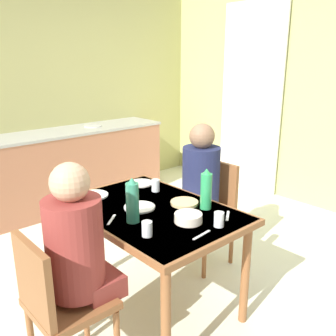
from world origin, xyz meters
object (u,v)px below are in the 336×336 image
Objects in this scene: chair_far_diner at (210,206)px; person_near_diner at (77,243)px; water_bottle_green_far at (206,190)px; chair_near_diner at (57,301)px; kitchen_counter at (70,167)px; person_far_diner at (200,178)px; dining_table at (151,220)px; water_bottle_green_near at (132,201)px; serving_bowl_center at (188,218)px.

person_near_diner is at bearing 102.88° from chair_far_diner.
chair_near_diner is at bearing -94.07° from water_bottle_green_far.
water_bottle_green_far is (0.07, 0.90, 0.09)m from person_near_diner.
kitchen_counter is 3.06× the size of person_far_diner.
water_bottle_green_far is (0.39, -0.50, 0.38)m from chair_far_diner.
kitchen_counter is at bearing 166.52° from dining_table.
chair_far_diner is 1.08m from water_bottle_green_near.
serving_bowl_center reaches higher than dining_table.
dining_table is 1.39× the size of chair_near_diner.
water_bottle_green_near is at bearing -108.00° from water_bottle_green_far.
kitchen_counter is 2.39m from water_bottle_green_near.
person_near_diner is 0.68m from serving_bowl_center.
person_far_diner is (2.00, 0.12, 0.33)m from kitchen_counter.
water_bottle_green_far is (0.16, 0.48, -0.00)m from water_bottle_green_near.
chair_near_diner is (2.32, -1.29, 0.05)m from kitchen_counter.
serving_bowl_center is (0.15, 0.80, 0.28)m from chair_near_diner.
person_near_diner is 2.74× the size of water_bottle_green_near.
water_bottle_green_near reaches higher than dining_table.
dining_table is 1.57× the size of person_near_diner.
chair_near_diner is 0.68m from water_bottle_green_near.
water_bottle_green_near reaches higher than water_bottle_green_far.
chair_far_diner is 1.13× the size of person_near_diner.
serving_bowl_center is at bearing -72.67° from water_bottle_green_far.
dining_table is 0.66m from person_near_diner.
kitchen_counter is at bearing 3.33° from person_far_diner.
person_far_diner reaches higher than chair_near_diner.
person_far_diner reaches higher than water_bottle_green_far.
person_far_diner is at bearing 104.21° from person_near_diner.
serving_bowl_center is at bearing -11.06° from kitchen_counter.
chair_near_diner is at bearing -90.00° from person_near_diner.
chair_far_diner is 1.13× the size of person_far_diner.
chair_far_diner is 3.17× the size of water_bottle_green_far.
person_near_diner and person_far_diner have the same top height.
water_bottle_green_near is at bearing 105.76° from person_far_diner.
person_near_diner is at bearing -78.93° from water_bottle_green_near.
water_bottle_green_far is at bearing 85.93° from chair_near_diner.
dining_table is 0.80m from chair_far_diner.
person_far_diner reaches higher than dining_table.
dining_table is at bearing -131.40° from water_bottle_green_far.
serving_bowl_center is (0.47, -0.73, 0.28)m from chair_far_diner.
person_far_diner is at bearing 90.00° from chair_far_diner.
chair_far_diner is at bearing 102.88° from person_near_diner.
kitchen_counter reaches higher than serving_bowl_center.
water_bottle_green_near reaches higher than chair_near_diner.
kitchen_counter is at bearing 161.98° from water_bottle_green_near.
chair_near_diner is 3.09× the size of water_bottle_green_near.
chair_far_diner is 0.74m from water_bottle_green_far.
water_bottle_green_far is (0.39, -0.36, 0.09)m from person_far_diner.
person_near_diner is 0.91m from water_bottle_green_far.
water_bottle_green_near is (2.24, -0.73, 0.43)m from kitchen_counter.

